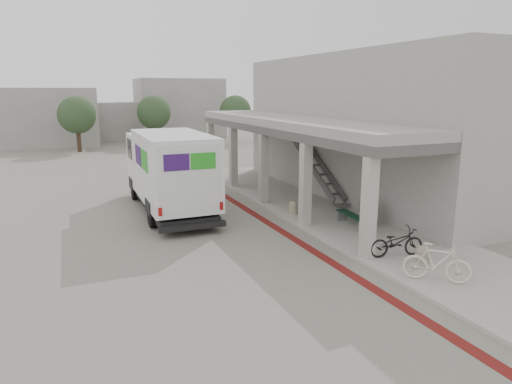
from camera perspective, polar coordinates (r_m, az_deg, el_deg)
name	(u,v)px	position (r m, az deg, el deg)	size (l,w,h in m)	color
ground	(261,237)	(16.90, 0.64, -5.63)	(120.00, 120.00, 0.00)	slate
bike_lane_stripe	(264,220)	(19.03, 0.96, -3.51)	(0.35, 40.00, 0.01)	maroon
sidewalk	(352,223)	(18.79, 11.89, -3.83)	(4.40, 28.00, 0.12)	gray
transit_building	(350,129)	(23.43, 11.64, 7.73)	(7.60, 17.00, 7.00)	gray
distant_backdrop	(96,116)	(50.75, -19.35, 9.00)	(28.00, 10.00, 6.50)	gray
tree_left	(77,115)	(42.74, -21.49, 8.93)	(3.20, 3.20, 4.80)	#38281C
tree_mid	(154,113)	(45.52, -12.66, 9.66)	(3.20, 3.20, 4.80)	#38281C
tree_right	(235,112)	(46.73, -2.60, 10.02)	(3.20, 3.20, 4.80)	#38281C
fedex_truck	(169,169)	(20.43, -10.86, 2.81)	(2.75, 8.37, 3.55)	black
bench	(352,218)	(18.12, 11.94, -3.19)	(0.59, 1.93, 0.45)	slate
bollard_near	(422,256)	(14.62, 20.07, -7.52)	(0.44, 0.44, 0.66)	gray
bollard_far	(293,207)	(19.55, 4.66, -1.91)	(0.37, 0.37, 0.56)	gray
utility_cabinet	(368,213)	(18.34, 13.83, -2.59)	(0.43, 0.57, 0.95)	gray
bicycle_black	(396,242)	(15.17, 17.16, -6.01)	(0.63, 1.79, 0.94)	black
bicycle_cream	(437,263)	(13.59, 21.69, -8.22)	(0.51, 1.82, 1.09)	beige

